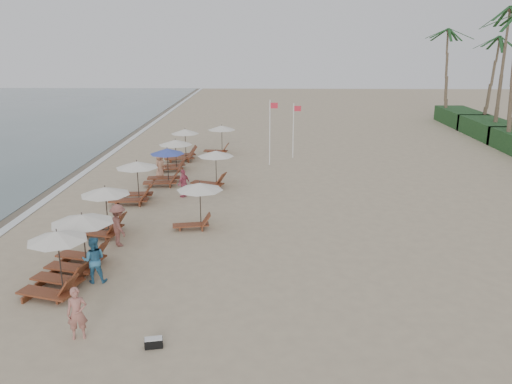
{
  "coord_description": "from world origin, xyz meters",
  "views": [
    {
      "loc": [
        1.4,
        -18.91,
        8.72
      ],
      "look_at": [
        0.8,
        6.38,
        1.3
      ],
      "focal_mm": 36.36,
      "sensor_mm": 36.0,
      "label": 1
    }
  ],
  "objects_px": {
    "beachgoer_near": "(77,313)",
    "beachgoer_mid_a": "(94,260)",
    "lounger_station_6": "(182,147)",
    "lounger_station_3": "(133,183)",
    "lounger_station_1": "(78,241)",
    "inland_station_2": "(219,136)",
    "beachgoer_far_b": "(160,166)",
    "lounger_station_4": "(164,168)",
    "duffel_bag": "(154,343)",
    "inland_station_0": "(197,198)",
    "flag_pole_near": "(270,129)",
    "beachgoer_mid_b": "(118,225)",
    "lounger_station_5": "(173,153)",
    "lounger_station_0": "(53,265)",
    "beachgoer_far_a": "(184,183)",
    "inland_station_1": "(212,165)",
    "lounger_station_2": "(102,210)"
  },
  "relations": [
    {
      "from": "duffel_bag",
      "to": "beachgoer_far_a",
      "type": "bearing_deg",
      "value": 95.62
    },
    {
      "from": "beachgoer_mid_b",
      "to": "inland_station_0",
      "type": "bearing_deg",
      "value": -87.11
    },
    {
      "from": "beachgoer_near",
      "to": "beachgoer_mid_a",
      "type": "xyz_separation_m",
      "value": [
        -0.73,
        3.81,
        0.06
      ]
    },
    {
      "from": "lounger_station_2",
      "to": "beachgoer_mid_b",
      "type": "height_order",
      "value": "lounger_station_2"
    },
    {
      "from": "lounger_station_2",
      "to": "lounger_station_5",
      "type": "bearing_deg",
      "value": 85.04
    },
    {
      "from": "inland_station_0",
      "to": "beachgoer_far_b",
      "type": "distance_m",
      "value": 10.01
    },
    {
      "from": "inland_station_2",
      "to": "beachgoer_near",
      "type": "height_order",
      "value": "inland_station_2"
    },
    {
      "from": "lounger_station_6",
      "to": "beachgoer_mid_b",
      "type": "height_order",
      "value": "lounger_station_6"
    },
    {
      "from": "lounger_station_5",
      "to": "lounger_station_6",
      "type": "xyz_separation_m",
      "value": [
        0.06,
        3.14,
        -0.17
      ]
    },
    {
      "from": "lounger_station_2",
      "to": "inland_station_0",
      "type": "height_order",
      "value": "lounger_station_2"
    },
    {
      "from": "beachgoer_near",
      "to": "beachgoer_mid_b",
      "type": "relative_size",
      "value": 0.88
    },
    {
      "from": "lounger_station_0",
      "to": "lounger_station_2",
      "type": "bearing_deg",
      "value": 90.64
    },
    {
      "from": "lounger_station_0",
      "to": "beachgoer_near",
      "type": "xyz_separation_m",
      "value": [
        1.87,
        -2.9,
        -0.26
      ]
    },
    {
      "from": "lounger_station_3",
      "to": "beachgoer_near",
      "type": "relative_size",
      "value": 1.67
    },
    {
      "from": "beachgoer_far_b",
      "to": "lounger_station_4",
      "type": "bearing_deg",
      "value": -136.04
    },
    {
      "from": "duffel_bag",
      "to": "lounger_station_3",
      "type": "bearing_deg",
      "value": 106.23
    },
    {
      "from": "lounger_station_2",
      "to": "inland_station_1",
      "type": "relative_size",
      "value": 0.93
    },
    {
      "from": "lounger_station_0",
      "to": "inland_station_2",
      "type": "relative_size",
      "value": 0.97
    },
    {
      "from": "beachgoer_far_b",
      "to": "lounger_station_3",
      "type": "bearing_deg",
      "value": -161.32
    },
    {
      "from": "inland_station_0",
      "to": "duffel_bag",
      "type": "height_order",
      "value": "inland_station_0"
    },
    {
      "from": "lounger_station_1",
      "to": "beachgoer_near",
      "type": "distance_m",
      "value": 5.3
    },
    {
      "from": "lounger_station_0",
      "to": "lounger_station_6",
      "type": "relative_size",
      "value": 0.96
    },
    {
      "from": "inland_station_2",
      "to": "beachgoer_mid_a",
      "type": "relative_size",
      "value": 1.49
    },
    {
      "from": "duffel_bag",
      "to": "lounger_station_1",
      "type": "bearing_deg",
      "value": 126.87
    },
    {
      "from": "lounger_station_1",
      "to": "duffel_bag",
      "type": "relative_size",
      "value": 4.78
    },
    {
      "from": "lounger_station_6",
      "to": "lounger_station_3",
      "type": "bearing_deg",
      "value": -95.33
    },
    {
      "from": "lounger_station_6",
      "to": "beachgoer_far_a",
      "type": "distance_m",
      "value": 9.7
    },
    {
      "from": "beachgoer_mid_a",
      "to": "beachgoer_far_a",
      "type": "relative_size",
      "value": 1.09
    },
    {
      "from": "lounger_station_0",
      "to": "inland_station_0",
      "type": "bearing_deg",
      "value": 58.36
    },
    {
      "from": "inland_station_2",
      "to": "beachgoer_mid_b",
      "type": "height_order",
      "value": "inland_station_2"
    },
    {
      "from": "inland_station_0",
      "to": "beachgoer_far_a",
      "type": "height_order",
      "value": "inland_station_0"
    },
    {
      "from": "inland_station_2",
      "to": "beachgoer_near",
      "type": "distance_m",
      "value": 26.98
    },
    {
      "from": "lounger_station_4",
      "to": "flag_pole_near",
      "type": "distance_m",
      "value": 8.76
    },
    {
      "from": "beachgoer_far_b",
      "to": "duffel_bag",
      "type": "bearing_deg",
      "value": -145.82
    },
    {
      "from": "inland_station_2",
      "to": "beachgoer_near",
      "type": "xyz_separation_m",
      "value": [
        -1.83,
        -26.92,
        -0.58
      ]
    },
    {
      "from": "beachgoer_far_a",
      "to": "lounger_station_4",
      "type": "bearing_deg",
      "value": -118.84
    },
    {
      "from": "inland_station_2",
      "to": "lounger_station_4",
      "type": "bearing_deg",
      "value": -105.73
    },
    {
      "from": "inland_station_1",
      "to": "beachgoer_near",
      "type": "distance_m",
      "value": 17.26
    },
    {
      "from": "inland_station_1",
      "to": "beachgoer_mid_b",
      "type": "distance_m",
      "value": 10.19
    },
    {
      "from": "beachgoer_near",
      "to": "beachgoer_mid_a",
      "type": "distance_m",
      "value": 3.88
    },
    {
      "from": "duffel_bag",
      "to": "lounger_station_0",
      "type": "bearing_deg",
      "value": 141.71
    },
    {
      "from": "lounger_station_5",
      "to": "lounger_station_4",
      "type": "bearing_deg",
      "value": -89.4
    },
    {
      "from": "beachgoer_near",
      "to": "beachgoer_far_b",
      "type": "distance_m",
      "value": 19.05
    },
    {
      "from": "inland_station_0",
      "to": "flag_pole_near",
      "type": "height_order",
      "value": "flag_pole_near"
    },
    {
      "from": "beachgoer_far_a",
      "to": "inland_station_1",
      "type": "bearing_deg",
      "value": 177.21
    },
    {
      "from": "inland_station_2",
      "to": "lounger_station_3",
      "type": "bearing_deg",
      "value": -105.38
    },
    {
      "from": "lounger_station_1",
      "to": "inland_station_2",
      "type": "xyz_separation_m",
      "value": [
        3.54,
        21.91,
        0.26
      ]
    },
    {
      "from": "lounger_station_3",
      "to": "beachgoer_mid_b",
      "type": "xyz_separation_m",
      "value": [
        0.96,
        -6.42,
        -0.16
      ]
    },
    {
      "from": "lounger_station_6",
      "to": "beachgoer_far_b",
      "type": "relative_size",
      "value": 1.57
    },
    {
      "from": "lounger_station_0",
      "to": "beachgoer_mid_a",
      "type": "relative_size",
      "value": 1.45
    }
  ]
}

